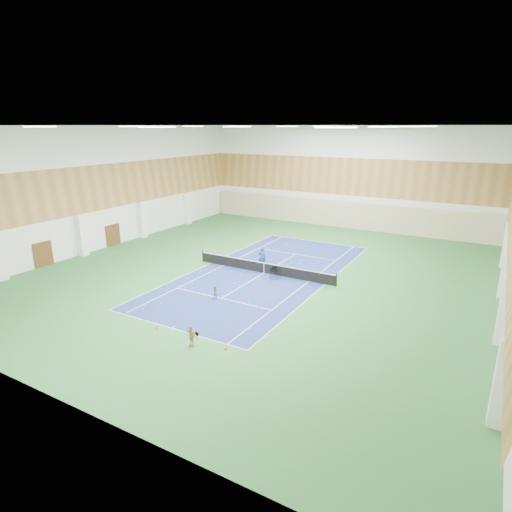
# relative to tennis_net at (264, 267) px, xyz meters

# --- Properties ---
(ground) EXTENTS (40.00, 40.00, 0.00)m
(ground) POSITION_rel_tennis_net_xyz_m (0.00, 0.00, -0.55)
(ground) COLOR #2A6330
(ground) RESTS_ON ground
(room_shell) EXTENTS (36.00, 40.00, 12.00)m
(room_shell) POSITION_rel_tennis_net_xyz_m (0.00, 0.00, 5.45)
(room_shell) COLOR white
(room_shell) RESTS_ON ground
(wood_cladding) EXTENTS (36.00, 40.00, 8.00)m
(wood_cladding) POSITION_rel_tennis_net_xyz_m (0.00, 0.00, 7.45)
(wood_cladding) COLOR #AA763F
(wood_cladding) RESTS_ON room_shell
(ceiling_light_grid) EXTENTS (21.40, 25.40, 0.06)m
(ceiling_light_grid) POSITION_rel_tennis_net_xyz_m (0.00, 0.00, 11.37)
(ceiling_light_grid) COLOR white
(ceiling_light_grid) RESTS_ON room_shell
(court_surface) EXTENTS (10.97, 23.77, 0.01)m
(court_surface) POSITION_rel_tennis_net_xyz_m (0.00, 0.00, -0.55)
(court_surface) COLOR navy
(court_surface) RESTS_ON ground
(tennis_balls_scatter) EXTENTS (10.57, 22.77, 0.07)m
(tennis_balls_scatter) POSITION_rel_tennis_net_xyz_m (0.00, 0.00, -0.50)
(tennis_balls_scatter) COLOR #ECF529
(tennis_balls_scatter) RESTS_ON ground
(tennis_net) EXTENTS (12.80, 0.10, 1.10)m
(tennis_net) POSITION_rel_tennis_net_xyz_m (0.00, 0.00, 0.00)
(tennis_net) COLOR black
(tennis_net) RESTS_ON ground
(back_curtain) EXTENTS (35.40, 0.16, 3.20)m
(back_curtain) POSITION_rel_tennis_net_xyz_m (0.00, 19.75, 1.05)
(back_curtain) COLOR #C6B793
(back_curtain) RESTS_ON ground
(door_left_a) EXTENTS (0.08, 1.80, 2.20)m
(door_left_a) POSITION_rel_tennis_net_xyz_m (-17.92, -8.00, 0.55)
(door_left_a) COLOR #593319
(door_left_a) RESTS_ON ground
(door_left_b) EXTENTS (0.08, 1.80, 2.20)m
(door_left_b) POSITION_rel_tennis_net_xyz_m (-17.92, 0.00, 0.55)
(door_left_b) COLOR #593319
(door_left_b) RESTS_ON ground
(coach) EXTENTS (0.79, 0.67, 1.85)m
(coach) POSITION_rel_tennis_net_xyz_m (-0.93, 1.35, 0.38)
(coach) COLOR #203E95
(coach) RESTS_ON ground
(child_court) EXTENTS (0.55, 0.45, 1.02)m
(child_court) POSITION_rel_tennis_net_xyz_m (-0.32, -6.69, -0.04)
(child_court) COLOR gray
(child_court) RESTS_ON ground
(child_apron) EXTENTS (0.78, 0.42, 1.26)m
(child_apron) POSITION_rel_tennis_net_xyz_m (2.44, -13.03, 0.08)
(child_apron) COLOR tan
(child_apron) RESTS_ON ground
(ball_cart) EXTENTS (0.69, 0.69, 0.96)m
(ball_cart) POSITION_rel_tennis_net_xyz_m (1.35, -0.75, -0.07)
(ball_cart) COLOR black
(ball_cart) RESTS_ON ground
(cone_svc_a) EXTENTS (0.19, 0.19, 0.21)m
(cone_svc_a) POSITION_rel_tennis_net_xyz_m (-3.56, -6.04, -0.45)
(cone_svc_a) COLOR orange
(cone_svc_a) RESTS_ON ground
(cone_svc_b) EXTENTS (0.21, 0.21, 0.23)m
(cone_svc_b) POSITION_rel_tennis_net_xyz_m (-1.63, -6.72, -0.43)
(cone_svc_b) COLOR #E0460B
(cone_svc_b) RESTS_ON ground
(cone_svc_c) EXTENTS (0.18, 0.18, 0.20)m
(cone_svc_c) POSITION_rel_tennis_net_xyz_m (1.71, -6.18, -0.45)
(cone_svc_c) COLOR #FF530D
(cone_svc_c) RESTS_ON ground
(cone_svc_d) EXTENTS (0.23, 0.23, 0.25)m
(cone_svc_d) POSITION_rel_tennis_net_xyz_m (3.24, -6.59, -0.43)
(cone_svc_d) COLOR orange
(cone_svc_d) RESTS_ON ground
(cone_base_a) EXTENTS (0.22, 0.22, 0.24)m
(cone_base_a) POSITION_rel_tennis_net_xyz_m (-4.01, -11.75, -0.43)
(cone_base_a) COLOR #DF4F0B
(cone_base_a) RESTS_ON ground
(cone_base_b) EXTENTS (0.21, 0.21, 0.24)m
(cone_base_b) POSITION_rel_tennis_net_xyz_m (-0.70, -12.38, -0.43)
(cone_base_b) COLOR #EA5E0C
(cone_base_b) RESTS_ON ground
(cone_base_c) EXTENTS (0.19, 0.19, 0.20)m
(cone_base_c) POSITION_rel_tennis_net_xyz_m (1.59, -11.44, -0.45)
(cone_base_c) COLOR #E65D0C
(cone_base_c) RESTS_ON ground
(cone_base_d) EXTENTS (0.19, 0.19, 0.21)m
(cone_base_d) POSITION_rel_tennis_net_xyz_m (4.38, -12.43, -0.45)
(cone_base_d) COLOR #FF430D
(cone_base_d) RESTS_ON ground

